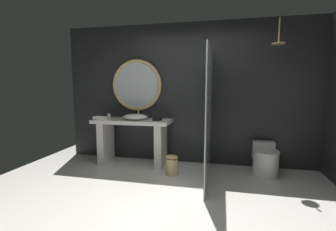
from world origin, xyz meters
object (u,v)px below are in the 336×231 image
(round_wall_mirror, at_px, (137,85))
(folded_hand_towel, at_px, (100,118))
(toilet, at_px, (265,160))
(vessel_sink, at_px, (135,117))
(waste_bin, at_px, (172,165))
(tissue_box, at_px, (157,119))
(tumbler_cup, at_px, (109,116))
(rain_shower_head, at_px, (279,40))

(round_wall_mirror, xyz_separation_m, folded_hand_towel, (-0.56, -0.44, -0.60))
(toilet, bearing_deg, vessel_sink, 179.04)
(vessel_sink, relative_size, toilet, 0.80)
(round_wall_mirror, height_order, waste_bin, round_wall_mirror)
(folded_hand_towel, bearing_deg, tissue_box, 8.39)
(round_wall_mirror, distance_m, waste_bin, 1.69)
(vessel_sink, height_order, waste_bin, vessel_sink)
(vessel_sink, height_order, toilet, vessel_sink)
(vessel_sink, bearing_deg, toilet, -0.96)
(waste_bin, bearing_deg, tumbler_cup, 164.10)
(tissue_box, distance_m, folded_hand_towel, 1.06)
(tumbler_cup, distance_m, rain_shower_head, 3.15)
(waste_bin, bearing_deg, round_wall_mirror, 140.94)
(rain_shower_head, xyz_separation_m, folded_hand_towel, (-3.00, -0.12, -1.28))
(tissue_box, relative_size, folded_hand_towel, 0.70)
(vessel_sink, distance_m, tissue_box, 0.42)
(tissue_box, relative_size, waste_bin, 0.45)
(vessel_sink, xyz_separation_m, tissue_box, (0.42, -0.01, -0.02))
(tissue_box, height_order, folded_hand_towel, folded_hand_towel)
(vessel_sink, distance_m, round_wall_mirror, 0.64)
(toilet, xyz_separation_m, waste_bin, (-1.50, -0.36, -0.07))
(tissue_box, xyz_separation_m, rain_shower_head, (1.96, -0.03, 1.28))
(rain_shower_head, bearing_deg, tumbler_cup, 179.88)
(tissue_box, height_order, rain_shower_head, rain_shower_head)
(tumbler_cup, bearing_deg, tissue_box, 1.57)
(rain_shower_head, xyz_separation_m, toilet, (-0.11, 0.00, -1.91))
(round_wall_mirror, xyz_separation_m, waste_bin, (0.84, -0.68, -1.30))
(tissue_box, distance_m, waste_bin, 0.88)
(tumbler_cup, relative_size, waste_bin, 0.32)
(tumbler_cup, height_order, toilet, tumbler_cup)
(tumbler_cup, distance_m, waste_bin, 1.52)
(tissue_box, bearing_deg, waste_bin, -48.21)
(vessel_sink, distance_m, rain_shower_head, 2.69)
(round_wall_mirror, bearing_deg, vessel_sink, -77.04)
(tumbler_cup, bearing_deg, rain_shower_head, -0.12)
(round_wall_mirror, height_order, rain_shower_head, rain_shower_head)
(tissue_box, distance_m, round_wall_mirror, 0.82)
(waste_bin, bearing_deg, toilet, 13.60)
(folded_hand_towel, bearing_deg, toilet, 2.49)
(tissue_box, height_order, toilet, tissue_box)
(round_wall_mirror, bearing_deg, waste_bin, -39.06)
(toilet, height_order, folded_hand_towel, folded_hand_towel)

